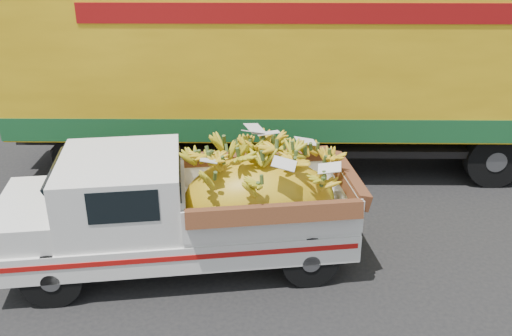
# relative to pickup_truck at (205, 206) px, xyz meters

# --- Properties ---
(ground) EXTENTS (100.00, 100.00, 0.00)m
(ground) POSITION_rel_pickup_truck_xyz_m (-0.97, -0.03, -0.96)
(ground) COLOR black
(ground) RESTS_ON ground
(curb) EXTENTS (60.00, 0.25, 0.15)m
(curb) POSITION_rel_pickup_truck_xyz_m (-0.97, 6.36, -0.88)
(curb) COLOR gray
(curb) RESTS_ON ground
(sidewalk) EXTENTS (60.00, 4.00, 0.14)m
(sidewalk) POSITION_rel_pickup_truck_xyz_m (-0.97, 8.46, -0.89)
(sidewalk) COLOR gray
(sidewalk) RESTS_ON ground
(pickup_truck) EXTENTS (5.37, 3.01, 1.78)m
(pickup_truck) POSITION_rel_pickup_truck_xyz_m (0.00, 0.00, 0.00)
(pickup_truck) COLOR black
(pickup_truck) RESTS_ON ground
(semi_trailer) EXTENTS (12.04, 3.72, 3.80)m
(semi_trailer) POSITION_rel_pickup_truck_xyz_m (1.47, 3.91, 1.17)
(semi_trailer) COLOR black
(semi_trailer) RESTS_ON ground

